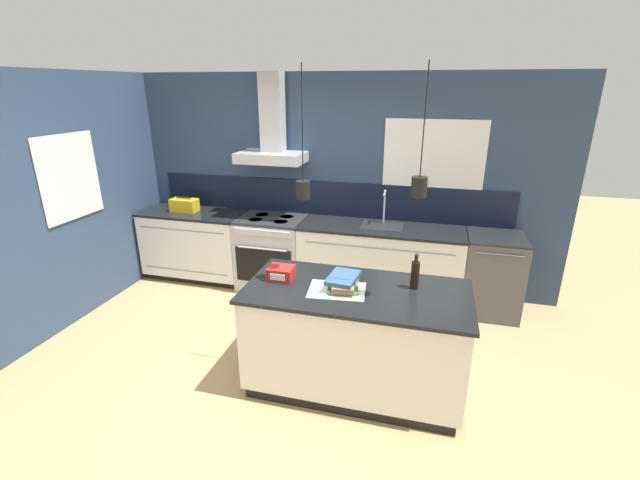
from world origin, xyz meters
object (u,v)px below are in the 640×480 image
book_stack (344,282)px  red_supply_box (281,273)px  dishwasher (492,274)px  bottle_on_island (415,274)px  oven_range (273,252)px  yellow_toolbox (184,205)px

book_stack → red_supply_box: 0.55m
dishwasher → bottle_on_island: (-0.80, -1.51, 0.58)m
oven_range → bottle_on_island: (1.81, -1.51, 0.58)m
red_supply_box → yellow_toolbox: (-1.91, 1.63, 0.03)m
oven_range → dishwasher: bearing=0.1°
oven_range → yellow_toolbox: (-1.19, 0.00, 0.54)m
bottle_on_island → dishwasher: bearing=62.1°
bottle_on_island → red_supply_box: bearing=-173.9°
oven_range → yellow_toolbox: yellow_toolbox is taller
dishwasher → book_stack: 2.21m
oven_range → yellow_toolbox: size_ratio=2.68×
bottle_on_island → book_stack: (-0.55, -0.16, -0.07)m
book_stack → yellow_toolbox: size_ratio=1.05×
oven_range → dishwasher: size_ratio=1.00×
red_supply_box → yellow_toolbox: size_ratio=0.62×
oven_range → bottle_on_island: 2.43m
bottle_on_island → book_stack: bottle_on_island is taller
book_stack → yellow_toolbox: yellow_toolbox is taller
oven_range → red_supply_box: red_supply_box is taller
oven_range → bottle_on_island: bottle_on_island is taller
dishwasher → yellow_toolbox: (-3.81, 0.00, 0.54)m
yellow_toolbox → dishwasher: bearing=-0.0°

